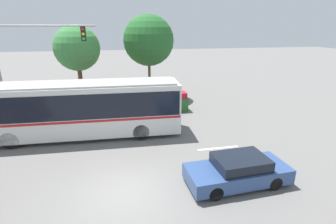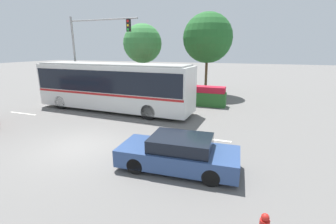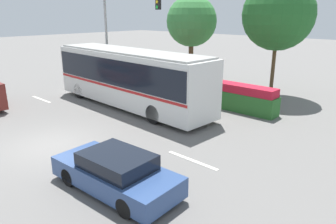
# 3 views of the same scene
# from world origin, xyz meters

# --- Properties ---
(ground_plane) EXTENTS (140.00, 140.00, 0.00)m
(ground_plane) POSITION_xyz_m (0.00, 0.00, 0.00)
(ground_plane) COLOR slate
(city_bus) EXTENTS (11.85, 3.06, 3.42)m
(city_bus) POSITION_xyz_m (-2.11, 6.35, 1.95)
(city_bus) COLOR silver
(city_bus) RESTS_ON ground
(sedan_foreground) EXTENTS (4.55, 2.08, 1.29)m
(sedan_foreground) POSITION_xyz_m (4.94, -0.32, 0.62)
(sedan_foreground) COLOR navy
(sedan_foreground) RESTS_ON ground
(traffic_light_pole) EXTENTS (6.30, 0.24, 7.00)m
(traffic_light_pole) POSITION_xyz_m (-5.73, 8.71, 4.67)
(traffic_light_pole) COLOR gray
(traffic_light_pole) RESTS_ON ground
(flowering_hedge) EXTENTS (9.10, 1.03, 1.56)m
(flowering_hedge) POSITION_xyz_m (0.98, 10.12, 0.77)
(flowering_hedge) COLOR #286028
(flowering_hedge) RESTS_ON ground
(street_tree_left) EXTENTS (3.76, 3.76, 6.80)m
(street_tree_left) POSITION_xyz_m (-3.10, 13.47, 4.89)
(street_tree_left) COLOR brown
(street_tree_left) RESTS_ON ground
(street_tree_centre) EXTENTS (4.62, 4.62, 7.72)m
(street_tree_centre) POSITION_xyz_m (3.06, 14.69, 5.40)
(street_tree_centre) COLOR brown
(street_tree_centre) RESTS_ON ground
(lane_stripe_near) EXTENTS (2.40, 0.16, 0.01)m
(lane_stripe_near) POSITION_xyz_m (-7.70, 3.37, 0.01)
(lane_stripe_near) COLOR silver
(lane_stripe_near) RESTS_ON ground
(lane_stripe_mid) EXTENTS (2.40, 0.16, 0.01)m
(lane_stripe_mid) POSITION_xyz_m (5.42, 3.01, 0.01)
(lane_stripe_mid) COLOR silver
(lane_stripe_mid) RESTS_ON ground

